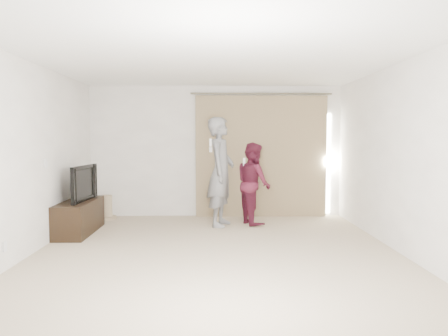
{
  "coord_description": "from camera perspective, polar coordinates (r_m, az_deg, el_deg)",
  "views": [
    {
      "loc": [
        -0.02,
        -5.98,
        1.58
      ],
      "look_at": [
        0.13,
        1.2,
        1.07
      ],
      "focal_mm": 35.0,
      "sensor_mm": 36.0,
      "label": 1
    }
  ],
  "objects": [
    {
      "name": "curtain",
      "position": [
        8.72,
        4.95,
        1.54
      ],
      "size": [
        2.8,
        0.11,
        2.46
      ],
      "color": "#9E8761",
      "rests_on": "ground"
    },
    {
      "name": "tv",
      "position": [
        7.55,
        -18.49,
        -1.89
      ],
      "size": [
        0.22,
        1.03,
        0.59
      ],
      "primitive_type": "imported",
      "rotation": [
        0.0,
        0.0,
        1.49
      ],
      "color": "black",
      "rests_on": "tv_console"
    },
    {
      "name": "floor",
      "position": [
        6.19,
        -0.99,
        -10.76
      ],
      "size": [
        5.5,
        5.5,
        0.0
      ],
      "primitive_type": "plane",
      "color": "#C0AD90",
      "rests_on": "ground"
    },
    {
      "name": "scratching_post",
      "position": [
        8.75,
        -15.0,
        -5.26
      ],
      "size": [
        0.35,
        0.35,
        0.47
      ],
      "color": "#C5B187",
      "rests_on": "ground"
    },
    {
      "name": "tv_console",
      "position": [
        7.63,
        -18.4,
        -6.08
      ],
      "size": [
        0.48,
        1.39,
        0.53
      ],
      "primitive_type": "cube",
      "color": "black",
      "rests_on": "ground"
    },
    {
      "name": "ceiling",
      "position": [
        6.07,
        -1.02,
        13.72
      ],
      "size": [
        5.0,
        5.5,
        0.01
      ],
      "primitive_type": "cube",
      "color": "white",
      "rests_on": "wall_back"
    },
    {
      "name": "person_woman",
      "position": [
        7.96,
        3.88,
        -2.0
      ],
      "size": [
        0.76,
        0.86,
        1.49
      ],
      "color": "#501627",
      "rests_on": "ground"
    },
    {
      "name": "person_man",
      "position": [
        7.75,
        -0.43,
        -0.48
      ],
      "size": [
        0.62,
        0.8,
        1.94
      ],
      "color": "slate",
      "rests_on": "ground"
    },
    {
      "name": "wall_back",
      "position": [
        8.74,
        -1.07,
        2.19
      ],
      "size": [
        5.0,
        0.04,
        2.6
      ],
      "primitive_type": "cube",
      "color": "white",
      "rests_on": "ground"
    },
    {
      "name": "wall_left",
      "position": [
        6.48,
        -23.7,
        1.22
      ],
      "size": [
        0.04,
        5.5,
        2.6
      ],
      "color": "white",
      "rests_on": "ground"
    }
  ]
}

